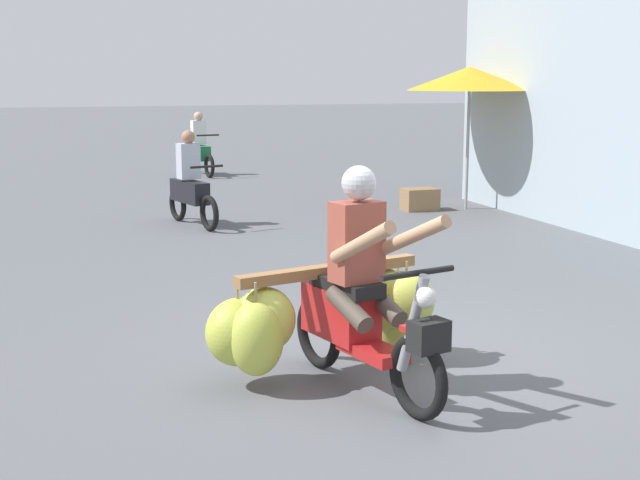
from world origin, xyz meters
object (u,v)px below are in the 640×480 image
(market_umbrella_near_shop, at_px, (470,79))
(produce_crate, at_px, (420,199))
(motorbike_distant_ahead_right, at_px, (199,150))
(motorbike_distant_ahead_left, at_px, (190,187))
(motorbike_main_loaded, at_px, (333,310))

(market_umbrella_near_shop, relative_size, produce_crate, 4.16)
(motorbike_distant_ahead_right, bearing_deg, produce_crate, -68.20)
(motorbike_distant_ahead_left, xyz_separation_m, motorbike_distant_ahead_right, (1.32, 6.62, 0.00))
(motorbike_main_loaded, bearing_deg, produce_crate, 61.41)
(motorbike_main_loaded, bearing_deg, motorbike_distant_ahead_right, 83.85)
(market_umbrella_near_shop, height_order, produce_crate, market_umbrella_near_shop)
(motorbike_distant_ahead_right, bearing_deg, motorbike_distant_ahead_left, -101.28)
(motorbike_distant_ahead_left, height_order, motorbike_distant_ahead_right, same)
(motorbike_main_loaded, height_order, motorbike_distant_ahead_right, motorbike_main_loaded)
(motorbike_distant_ahead_left, height_order, produce_crate, motorbike_distant_ahead_left)
(motorbike_distant_ahead_right, distance_m, market_umbrella_near_shop, 7.38)
(market_umbrella_near_shop, bearing_deg, motorbike_main_loaded, -123.55)
(motorbike_main_loaded, relative_size, motorbike_distant_ahead_left, 1.19)
(motorbike_distant_ahead_left, bearing_deg, motorbike_main_loaded, -91.21)
(motorbike_main_loaded, bearing_deg, motorbike_distant_ahead_left, 88.79)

